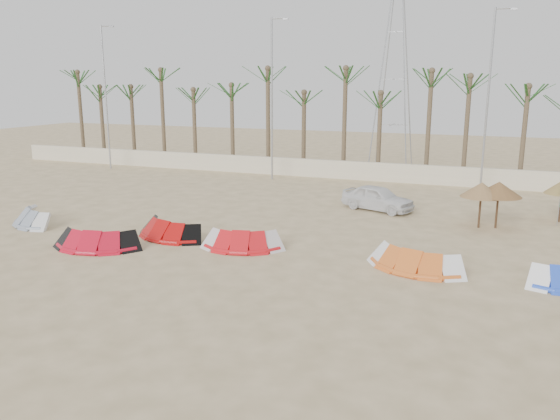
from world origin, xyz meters
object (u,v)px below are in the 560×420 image
at_px(kite_grey, 37,215).
at_px(kite_red_mid, 173,227).
at_px(parasol_mid, 482,190).
at_px(kite_red_right, 245,238).
at_px(parasol_left, 499,189).
at_px(kite_red_left, 101,237).
at_px(kite_orange, 416,257).
at_px(car, 378,198).

distance_m(kite_grey, kite_red_mid, 7.41).
height_order(kite_red_mid, parasol_mid, parasol_mid).
bearing_deg(kite_red_right, kite_red_mid, 173.73).
bearing_deg(parasol_left, kite_red_mid, -153.65).
bearing_deg(kite_grey, kite_red_left, -20.27).
height_order(kite_grey, parasol_left, parasol_left).
relative_size(kite_orange, car, 0.98).
xyz_separation_m(kite_red_left, kite_orange, (12.67, 2.04, -0.00)).
height_order(parasol_left, parasol_mid, parasol_left).
xyz_separation_m(parasol_mid, car, (-5.22, 1.93, -1.17)).
xyz_separation_m(kite_red_left, car, (9.47, 10.90, 0.25)).
xyz_separation_m(kite_orange, parasol_left, (2.79, 7.18, 1.46)).
distance_m(kite_red_right, car, 9.59).
relative_size(kite_red_right, car, 0.90).
height_order(kite_red_mid, kite_red_right, same).
relative_size(kite_red_mid, parasol_left, 1.74).
xyz_separation_m(kite_grey, parasol_mid, (20.18, 6.95, 1.42)).
xyz_separation_m(kite_red_left, kite_red_mid, (1.91, 2.51, -0.00)).
distance_m(kite_grey, kite_orange, 18.15).
bearing_deg(kite_orange, kite_red_right, 179.55).
height_order(kite_grey, kite_red_right, same).
distance_m(parasol_mid, car, 5.69).
relative_size(kite_red_mid, kite_orange, 1.00).
height_order(kite_orange, parasol_left, parasol_left).
xyz_separation_m(kite_red_right, car, (3.80, 8.80, 0.26)).
bearing_deg(kite_red_right, kite_red_left, -159.68).
height_order(kite_red_right, parasol_mid, parasol_mid).
relative_size(kite_grey, parasol_left, 1.59).
bearing_deg(kite_red_mid, kite_red_right, -6.27).
relative_size(kite_red_left, car, 0.98).
relative_size(kite_red_right, parasol_left, 1.60).
height_order(kite_red_mid, car, car).
bearing_deg(kite_orange, kite_grey, -179.94).
relative_size(kite_red_mid, car, 0.98).
bearing_deg(parasol_left, kite_grey, -161.04).
height_order(kite_grey, kite_orange, same).
bearing_deg(kite_orange, car, 109.82).
height_order(kite_red_right, kite_orange, same).
relative_size(kite_red_left, kite_orange, 0.99).
distance_m(kite_orange, parasol_left, 7.83).
bearing_deg(kite_grey, parasol_left, 18.96).
bearing_deg(parasol_mid, kite_red_mid, -153.20).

